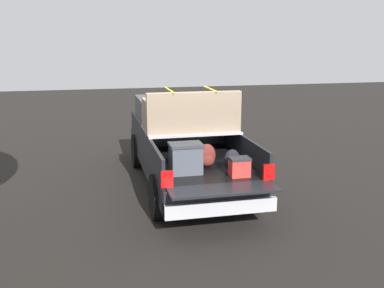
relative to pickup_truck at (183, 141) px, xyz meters
name	(u,v)px	position (x,y,z in m)	size (l,w,h in m)	color
ground_plane	(186,185)	(-0.34, 0.00, -0.96)	(40.00, 40.00, 0.00)	black
pickup_truck	(183,141)	(0.00, 0.00, 0.00)	(6.05, 2.06, 2.23)	black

